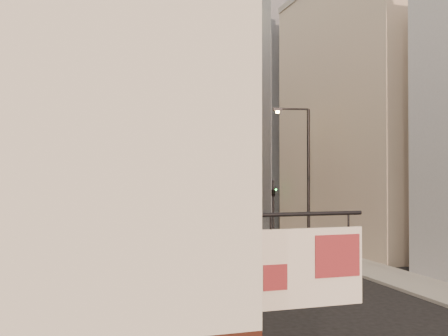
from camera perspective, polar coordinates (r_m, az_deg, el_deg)
sidewalk_left at (r=58.67m, az=-13.69°, el=-6.06°), size 3.00×140.00×0.15m
sidewalk_right at (r=60.78m, az=-1.29°, el=-5.90°), size 3.00×140.00×0.15m
near_building_left at (r=12.42m, az=-22.83°, el=1.89°), size 8.30×23.04×12.30m
left_bldg_beige at (r=29.54m, az=-21.28°, el=4.19°), size 8.00×12.00×16.00m
left_bldg_grey at (r=45.63m, az=-19.69°, el=4.95°), size 8.00×16.00×20.00m
left_bldg_tan at (r=63.46m, az=-18.87°, el=1.97°), size 8.00×18.00×17.00m
left_bldg_wingrid at (r=83.63m, az=-18.36°, el=3.70°), size 8.00×20.00×24.00m
right_bldg_beige at (r=40.03m, az=16.22°, el=5.74°), size 8.00×16.00×20.00m
right_bldg_wingrid at (r=58.07m, az=5.32°, el=6.64°), size 8.00×20.00×26.00m
highrise at (r=88.27m, az=2.00°, el=12.40°), size 21.00×23.00×51.20m
clock_tower at (r=96.51m, az=-11.56°, el=6.44°), size 14.00×14.00×44.90m
white_tower at (r=84.72m, az=-3.18°, el=8.10°), size 8.00×8.00×41.50m
streetlamp_mid at (r=36.13m, az=9.23°, el=-0.17°), size 2.67×0.65×10.25m
streetlamp_far at (r=51.35m, az=0.99°, el=-0.31°), size 2.69×0.75×10.35m
traffic_light_left at (r=47.69m, az=-12.60°, el=-3.00°), size 0.58×0.51×5.00m
traffic_light_right at (r=43.27m, az=5.66°, el=-3.07°), size 0.71×0.71×5.00m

